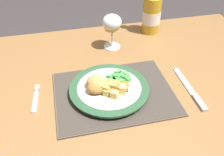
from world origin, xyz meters
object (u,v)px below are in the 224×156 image
wine_glass (112,24)px  bottle (152,11)px  table_knife (192,92)px  dinner_plate (109,89)px  fork (35,100)px  dining_table (118,105)px

wine_glass → bottle: 0.21m
table_knife → wine_glass: 0.38m
table_knife → dinner_plate: bearing=168.0°
bottle → fork: bearing=-145.3°
table_knife → wine_glass: (-0.18, 0.32, 0.10)m
table_knife → bottle: 0.42m
table_knife → bottle: size_ratio=0.78×
dining_table → table_knife: table_knife is taller
dinner_plate → table_knife: size_ratio=1.17×
dinner_plate → table_knife: bearing=-12.0°
fork → bottle: size_ratio=0.47×
dinner_plate → bottle: bearing=53.6°
dining_table → wine_glass: size_ratio=9.01×
dining_table → bottle: bottle is taller
dinner_plate → fork: dinner_plate is taller
bottle → dinner_plate: bearing=-126.4°
dining_table → table_knife: (0.21, -0.09, 0.10)m
dining_table → table_knife: 0.25m
dining_table → fork: 0.28m
fork → bottle: (0.48, 0.33, 0.09)m
dining_table → fork: (-0.26, -0.02, 0.10)m
dining_table → wine_glass: 0.30m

